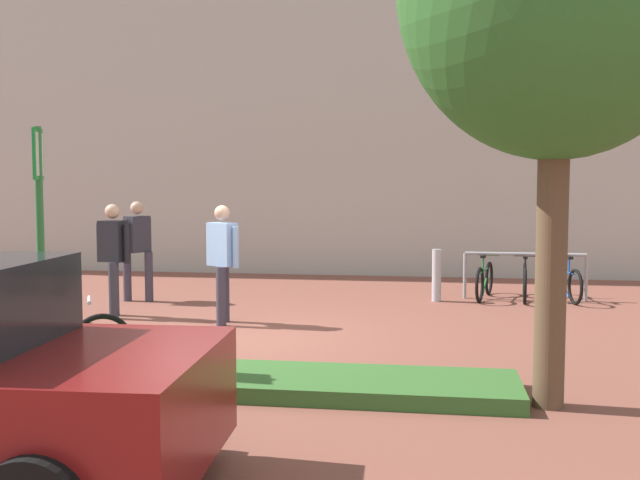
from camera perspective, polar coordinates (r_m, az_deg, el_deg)
The scene contains 10 objects.
ground_plane at distance 10.10m, azimuth -6.65°, elevation -7.33°, with size 60.00×60.00×0.00m, color brown.
building_facade at distance 17.32m, azimuth -0.27°, elevation 14.26°, with size 28.00×1.20×10.00m, color #B2ADA3.
planter_strip at distance 7.87m, azimuth -11.52°, elevation -10.20°, with size 7.00×1.10×0.16m, color #336028.
parking_sign_post at distance 8.19m, azimuth -20.52°, elevation 1.67°, with size 0.13×0.35×2.62m.
bike_at_sign at distance 8.41m, azimuth -19.71°, elevation -7.55°, with size 1.54×0.79×0.86m.
bike_rack_cluster at distance 13.55m, azimuth 15.29°, elevation -2.94°, with size 2.11×1.59×0.83m.
bollard_steel at distance 13.05m, azimuth 8.85°, elevation -2.67°, with size 0.16×0.16×0.90m, color #ADADB2.
person_suited_dark at distance 13.22m, azimuth -13.71°, elevation -0.33°, with size 0.53×0.56×1.72m.
person_suited_navy at distance 11.77m, azimuth -15.45°, elevation -0.94°, with size 0.59×0.41×1.72m.
person_casual_tan at distance 10.89m, azimuth -7.42°, elevation -1.24°, with size 0.55×0.46×1.72m.
Camera 1 is at (2.60, -9.54, 2.07)m, focal length 42.11 mm.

